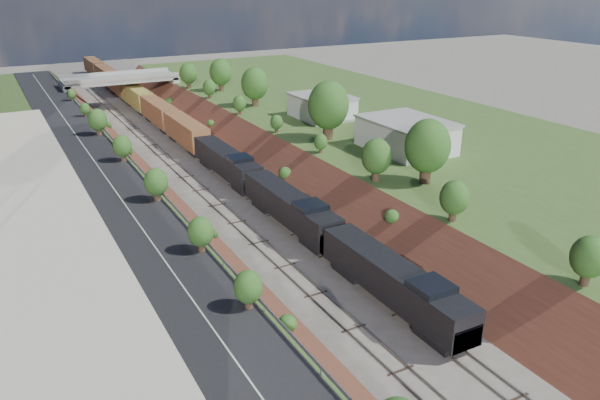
# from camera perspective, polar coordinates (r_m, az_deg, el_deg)

# --- Properties ---
(platform_right) EXTENTS (44.00, 180.00, 5.00)m
(platform_right) POSITION_cam_1_polar(r_m,az_deg,el_deg) (95.11, 11.66, 5.34)
(platform_right) COLOR #3F5A25
(platform_right) RESTS_ON ground
(embankment_left) EXTENTS (10.00, 180.00, 10.00)m
(embankment_left) POSITION_cam_1_polar(r_m,az_deg,el_deg) (76.67, -14.77, -0.81)
(embankment_left) COLOR brown
(embankment_left) RESTS_ON ground
(embankment_right) EXTENTS (10.00, 180.00, 10.00)m
(embankment_right) POSITION_cam_1_polar(r_m,az_deg,el_deg) (83.93, -0.14, 1.86)
(embankment_right) COLOR brown
(embankment_right) RESTS_ON ground
(rail_left_track) EXTENTS (1.58, 180.00, 0.18)m
(rail_left_track) POSITION_cam_1_polar(r_m,az_deg,el_deg) (78.77, -8.88, 0.33)
(rail_left_track) COLOR gray
(rail_left_track) RESTS_ON ground
(rail_right_track) EXTENTS (1.58, 180.00, 0.18)m
(rail_right_track) POSITION_cam_1_polar(r_m,az_deg,el_deg) (80.50, -5.41, 0.96)
(rail_right_track) COLOR gray
(rail_right_track) RESTS_ON ground
(road) EXTENTS (8.00, 180.00, 0.10)m
(road) POSITION_cam_1_polar(r_m,az_deg,el_deg) (74.17, -18.49, 2.19)
(road) COLOR black
(road) RESTS_ON platform_left
(guardrail) EXTENTS (0.10, 171.00, 0.70)m
(guardrail) POSITION_cam_1_polar(r_m,az_deg,el_deg) (74.56, -15.43, 3.04)
(guardrail) COLOR #99999E
(guardrail) RESTS_ON platform_left
(overpass) EXTENTS (24.50, 8.30, 7.40)m
(overpass) POSITION_cam_1_polar(r_m,az_deg,el_deg) (136.29, -17.11, 10.66)
(overpass) COLOR gray
(overpass) RESTS_ON ground
(white_building_near) EXTENTS (9.00, 12.00, 4.00)m
(white_building_near) POSITION_cam_1_polar(r_m,az_deg,el_deg) (82.13, 10.30, 6.18)
(white_building_near) COLOR silver
(white_building_near) RESTS_ON platform_right
(white_building_far) EXTENTS (8.00, 10.00, 3.60)m
(white_building_far) POSITION_cam_1_polar(r_m,az_deg,el_deg) (99.51, 2.14, 9.02)
(white_building_far) COLOR silver
(white_building_far) RESTS_ON platform_right
(tree_right_large) EXTENTS (5.25, 5.25, 7.61)m
(tree_right_large) POSITION_cam_1_polar(r_m,az_deg,el_deg) (68.61, 12.33, 5.11)
(tree_right_large) COLOR #473323
(tree_right_large) RESTS_ON platform_right
(tree_left_crest) EXTENTS (2.45, 2.45, 3.55)m
(tree_left_crest) POSITION_cam_1_polar(r_m,az_deg,el_deg) (39.18, -1.78, -10.96)
(tree_left_crest) COLOR #473323
(tree_left_crest) RESTS_ON platform_left
(freight_train) EXTENTS (3.15, 160.25, 4.68)m
(freight_train) POSITION_cam_1_polar(r_m,az_deg,el_deg) (116.32, -13.40, 8.18)
(freight_train) COLOR black
(freight_train) RESTS_ON ground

